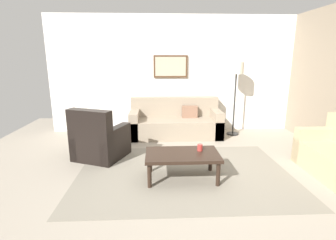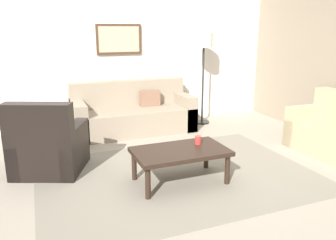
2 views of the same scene
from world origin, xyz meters
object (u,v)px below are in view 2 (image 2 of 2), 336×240
Objects in this scene: cup at (198,140)px; lamp_standing at (204,50)px; framed_artwork at (119,39)px; coffee_table at (180,154)px; armchair_leather at (48,150)px; couch_main at (132,114)px.

lamp_standing is at bearing 61.34° from cup.
coffee_table is at bearing -89.49° from framed_artwork.
framed_artwork is at bearing 52.28° from armchair_leather.
framed_artwork reaches higher than couch_main.
armchair_leather reaches higher than cup.
framed_artwork reaches higher than coffee_table.
couch_main is 1.99× the size of armchair_leather.
armchair_leather is 0.61× the size of lamp_standing.
couch_main is at bearing -77.35° from framed_artwork.
framed_artwork is at bearing 102.65° from couch_main.
framed_artwork is (-1.49, 0.44, 0.19)m from lamp_standing.
armchair_leather is 1.89m from cup.
armchair_leather is at bearing -127.72° from framed_artwork.
lamp_standing is (1.39, -0.03, 1.11)m from couch_main.
framed_artwork is at bearing 163.58° from lamp_standing.
cup is at bearing -24.41° from armchair_leather.
couch_main is 1.37m from framed_artwork.
armchair_leather is 0.95× the size of coffee_table.
cup is 0.06× the size of lamp_standing.
lamp_standing is (2.89, 1.38, 1.10)m from armchair_leather.
framed_artwork is (-0.09, 0.41, 1.30)m from couch_main.
lamp_standing is at bearing 25.54° from armchair_leather.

